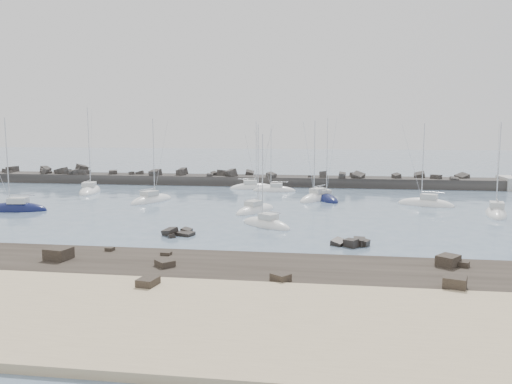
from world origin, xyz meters
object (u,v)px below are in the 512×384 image
sailboat_7 (255,211)px  sailboat_10 (496,214)px  sailboat_9 (426,204)px  sailboat_2 (16,210)px  sailboat_6 (316,199)px  sailboat_1 (90,191)px  sailboat_13 (274,191)px  sailboat_8 (325,199)px  sailboat_5 (266,225)px  sailboat_4 (252,188)px  sailboat_3 (152,201)px

sailboat_7 → sailboat_10: 31.55m
sailboat_9 → sailboat_2: bearing=-167.3°
sailboat_6 → sailboat_9: (16.05, -3.20, -0.01)m
sailboat_6 → sailboat_10: 25.68m
sailboat_1 → sailboat_13: bearing=10.0°
sailboat_8 → sailboat_13: sailboat_8 is taller
sailboat_13 → sailboat_5: bearing=-85.8°
sailboat_4 → sailboat_5: sailboat_4 is taller
sailboat_5 → sailboat_6: bearing=76.3°
sailboat_4 → sailboat_6: (12.07, -12.99, 0.03)m
sailboat_4 → sailboat_10: (35.62, -23.21, 0.02)m
sailboat_3 → sailboat_13: size_ratio=1.14×
sailboat_6 → sailboat_13: size_ratio=1.12×
sailboat_3 → sailboat_6: sailboat_3 is taller
sailboat_6 → sailboat_8: size_ratio=0.97×
sailboat_3 → sailboat_2: bearing=-145.1°
sailboat_2 → sailboat_4: (28.53, 28.97, -0.02)m
sailboat_2 → sailboat_10: size_ratio=1.05×
sailboat_4 → sailboat_2: bearing=-134.6°
sailboat_3 → sailboat_9: bearing=2.7°
sailboat_5 → sailboat_10: sailboat_10 is taller
sailboat_6 → sailboat_9: 16.36m
sailboat_9 → sailboat_10: size_ratio=0.99×
sailboat_3 → sailboat_13: (17.46, 14.88, -0.01)m
sailboat_3 → sailboat_9: (41.12, 1.96, 0.01)m
sailboat_6 → sailboat_7: (-7.95, -11.98, -0.03)m
sailboat_9 → sailboat_8: bearing=165.1°
sailboat_8 → sailboat_2: bearing=-158.3°
sailboat_2 → sailboat_3: sailboat_2 is taller
sailboat_2 → sailboat_10: 64.42m
sailboat_4 → sailboat_9: sailboat_4 is taller
sailboat_7 → sailboat_8: 15.71m
sailboat_6 → sailboat_2: bearing=-158.5°
sailboat_1 → sailboat_5: size_ratio=1.38×
sailboat_8 → sailboat_10: sailboat_8 is taller
sailboat_4 → sailboat_8: 18.16m
sailboat_10 → sailboat_13: size_ratio=1.09×
sailboat_9 → sailboat_13: sailboat_9 is taller
sailboat_6 → sailboat_5: bearing=-103.7°
sailboat_1 → sailboat_5: (34.46, -25.76, -0.01)m
sailboat_1 → sailboat_4: (27.67, 8.92, -0.01)m
sailboat_5 → sailboat_9: (21.33, 18.48, 0.01)m
sailboat_1 → sailboat_6: size_ratio=1.19×
sailboat_5 → sailboat_7: sailboat_7 is taller
sailboat_8 → sailboat_3: bearing=-167.4°
sailboat_3 → sailboat_8: (26.39, 5.87, -0.01)m
sailboat_2 → sailboat_8: size_ratio=1.00×
sailboat_4 → sailboat_13: 5.52m
sailboat_1 → sailboat_10: 64.89m
sailboat_13 → sailboat_4: bearing=143.7°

